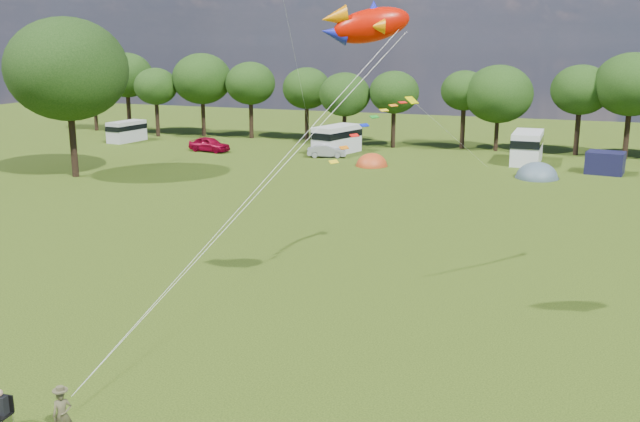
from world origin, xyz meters
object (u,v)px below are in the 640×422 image
(big_tree, at_px, (67,69))
(camp_chair, at_px, (2,405))
(campervan_b, at_px, (337,139))
(tent_greyblue, at_px, (537,178))
(campervan_a, at_px, (127,131))
(kite_flyer, at_px, (62,415))
(car_a, at_px, (209,144))
(campervan_c, at_px, (527,146))
(car_b, at_px, (327,151))
(fish_kite, at_px, (364,25))
(tent_orange, at_px, (372,166))

(big_tree, relative_size, camp_chair, 10.29)
(campervan_b, relative_size, camp_chair, 4.85)
(tent_greyblue, xyz_separation_m, camp_chair, (-11.82, -47.27, 0.75))
(campervan_a, relative_size, kite_flyer, 3.29)
(car_a, relative_size, campervan_c, 0.75)
(car_a, distance_m, campervan_a, 13.10)
(car_a, bearing_deg, tent_greyblue, -87.36)
(tent_greyblue, relative_size, camp_chair, 3.08)
(tent_greyblue, height_order, kite_flyer, kite_flyer)
(campervan_c, height_order, kite_flyer, campervan_c)
(campervan_c, relative_size, kite_flyer, 4.06)
(kite_flyer, bearing_deg, car_b, 61.73)
(big_tree, bearing_deg, campervan_c, 30.55)
(car_a, bearing_deg, fish_kite, -135.41)
(tent_greyblue, bearing_deg, car_a, 174.51)
(campervan_a, xyz_separation_m, fish_kite, (41.82, -42.81, 10.63))
(car_b, height_order, fish_kite, fish_kite)
(car_a, distance_m, car_b, 12.82)
(big_tree, xyz_separation_m, camp_chair, (25.15, -33.98, -8.25))
(car_a, distance_m, campervan_b, 13.40)
(campervan_b, bearing_deg, fish_kite, -144.06)
(car_b, distance_m, campervan_a, 25.57)
(campervan_c, xyz_separation_m, kite_flyer, (-8.20, -54.68, -0.85))
(big_tree, distance_m, car_b, 25.36)
(big_tree, relative_size, campervan_c, 2.17)
(fish_kite, bearing_deg, camp_chair, -146.23)
(big_tree, xyz_separation_m, kite_flyer, (27.22, -33.77, -8.26))
(big_tree, xyz_separation_m, car_b, (16.49, 17.35, -8.39))
(campervan_b, xyz_separation_m, camp_chair, (8.57, -54.10, -0.76))
(kite_flyer, relative_size, fish_kite, 0.43)
(big_tree, height_order, tent_greyblue, big_tree)
(big_tree, relative_size, tent_greyblue, 3.35)
(big_tree, distance_m, campervan_b, 27.13)
(big_tree, bearing_deg, kite_flyer, -51.13)
(tent_greyblue, relative_size, fish_kite, 1.13)
(tent_orange, relative_size, camp_chair, 2.53)
(big_tree, relative_size, fish_kite, 3.79)
(camp_chair, height_order, fish_kite, fish_kite)
(car_a, bearing_deg, tent_orange, -89.20)
(car_b, bearing_deg, camp_chair, 171.90)
(campervan_a, distance_m, campervan_b, 25.54)
(tent_greyblue, bearing_deg, fish_kite, -96.46)
(car_a, relative_size, tent_greyblue, 1.16)
(big_tree, relative_size, kite_flyer, 8.81)
(tent_orange, distance_m, camp_chair, 48.19)
(campervan_b, bearing_deg, kite_flyer, -153.59)
(tent_orange, height_order, tent_greyblue, tent_greyblue)
(fish_kite, bearing_deg, car_a, 105.27)
(fish_kite, bearing_deg, tent_greyblue, 62.34)
(car_b, relative_size, campervan_c, 0.59)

